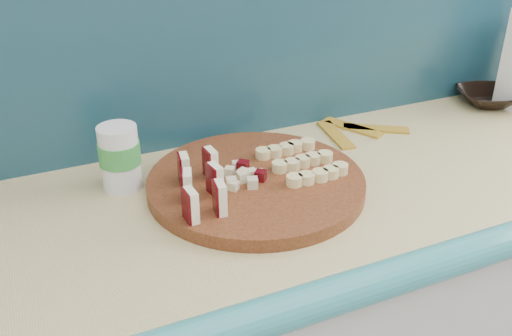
{
  "coord_description": "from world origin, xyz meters",
  "views": [
    {
      "loc": [
        -0.47,
        0.65,
        1.47
      ],
      "look_at": [
        -0.07,
        1.53,
        0.96
      ],
      "focal_mm": 40.0,
      "sensor_mm": 36.0,
      "label": 1
    }
  ],
  "objects": [
    {
      "name": "apple_wedges",
      "position": [
        -0.2,
        1.51,
        0.97
      ],
      "size": [
        0.1,
        0.17,
        0.06
      ],
      "color": "#FAF1C8",
      "rests_on": "cutting_board"
    },
    {
      "name": "brown_bowl",
      "position": [
        0.67,
        1.69,
        0.93
      ],
      "size": [
        0.2,
        0.2,
        0.04
      ],
      "primitive_type": "imported",
      "rotation": [
        0.0,
        0.0,
        -0.31
      ],
      "color": "black",
      "rests_on": "kitchen_counter"
    },
    {
      "name": "banana_slices",
      "position": [
        0.03,
        1.54,
        0.95
      ],
      "size": [
        0.14,
        0.16,
        0.02
      ],
      "color": "beige",
      "rests_on": "cutting_board"
    },
    {
      "name": "apple_chunks",
      "position": [
        -0.1,
        1.53,
        0.95
      ],
      "size": [
        0.07,
        0.07,
        0.02
      ],
      "color": "beige",
      "rests_on": "cutting_board"
    },
    {
      "name": "cutting_board",
      "position": [
        -0.07,
        1.53,
        0.92
      ],
      "size": [
        0.44,
        0.44,
        0.03
      ],
      "primitive_type": "cylinder",
      "rotation": [
        0.0,
        0.0,
        0.05
      ],
      "color": "#441C0E",
      "rests_on": "kitchen_counter"
    },
    {
      "name": "canister",
      "position": [
        -0.31,
        1.65,
        0.98
      ],
      "size": [
        0.08,
        0.08,
        0.13
      ],
      "rotation": [
        0.0,
        0.0,
        0.39
      ],
      "color": "silver",
      "rests_on": "kitchen_counter"
    },
    {
      "name": "backsplash",
      "position": [
        0.1,
        1.79,
        1.16
      ],
      "size": [
        2.2,
        0.02,
        0.5
      ],
      "primitive_type": "cube",
      "color": "teal",
      "rests_on": "kitchen_counter"
    },
    {
      "name": "banana_peel",
      "position": [
        0.25,
        1.69,
        0.91
      ],
      "size": [
        0.21,
        0.18,
        0.01
      ],
      "rotation": [
        0.0,
        0.0,
        0.29
      ],
      "color": "gold",
      "rests_on": "kitchen_counter"
    }
  ]
}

